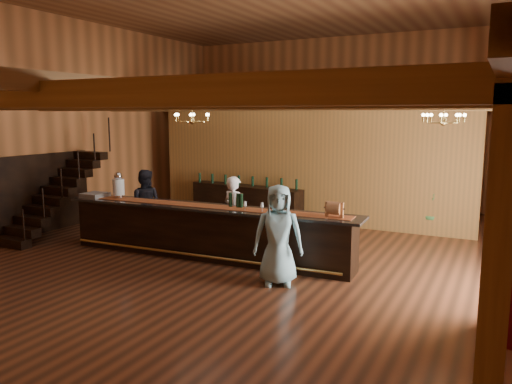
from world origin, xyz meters
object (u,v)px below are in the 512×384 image
at_px(raffle_drum, 334,208).
at_px(backbar_shelf, 246,203).
at_px(guest, 278,235).
at_px(beverage_dispenser, 119,186).
at_px(staff_second, 145,204).
at_px(bartender, 234,214).
at_px(floor_plant, 434,212).
at_px(chandelier_right, 443,118).
at_px(chandelier_left, 192,117).
at_px(tasting_bar, 207,232).

height_order(raffle_drum, backbar_shelf, raffle_drum).
bearing_deg(guest, backbar_shelf, 99.95).
distance_m(beverage_dispenser, staff_second, 0.95).
height_order(bartender, guest, guest).
bearing_deg(backbar_shelf, staff_second, -103.09).
height_order(raffle_drum, floor_plant, raffle_drum).
xyz_separation_m(raffle_drum, floor_plant, (1.22, 4.26, -0.71)).
distance_m(chandelier_right, bartender, 4.73).
bearing_deg(raffle_drum, guest, -127.82).
relative_size(chandelier_right, guest, 0.45).
distance_m(beverage_dispenser, guest, 4.41).
relative_size(chandelier_left, floor_plant, 0.71).
bearing_deg(floor_plant, staff_second, -149.40).
bearing_deg(tasting_bar, floor_plant, 44.72).
relative_size(tasting_bar, chandelier_right, 8.27).
bearing_deg(guest, staff_second, 135.92).
distance_m(chandelier_right, floor_plant, 3.47).
relative_size(raffle_drum, bartender, 0.21).
relative_size(bartender, floor_plant, 1.48).
relative_size(staff_second, guest, 0.94).
bearing_deg(chandelier_left, staff_second, 170.67).
bearing_deg(chandelier_right, guest, -131.08).
relative_size(chandelier_left, guest, 0.45).
bearing_deg(bartender, guest, 157.00).
bearing_deg(beverage_dispenser, chandelier_left, 16.59).
relative_size(raffle_drum, floor_plant, 0.30).
distance_m(tasting_bar, staff_second, 2.33).
bearing_deg(tasting_bar, beverage_dispenser, 178.66).
bearing_deg(beverage_dispenser, tasting_bar, 1.62).
height_order(raffle_drum, guest, guest).
height_order(tasting_bar, chandelier_right, chandelier_right).
bearing_deg(bartender, staff_second, 19.94).
bearing_deg(tasting_bar, guest, -25.31).
bearing_deg(beverage_dispenser, guest, -10.06).
relative_size(tasting_bar, floor_plant, 5.91).
bearing_deg(chandelier_left, tasting_bar, -36.15).
distance_m(beverage_dispenser, bartender, 2.73).
bearing_deg(staff_second, chandelier_right, 166.89).
height_order(backbar_shelf, floor_plant, floor_plant).
height_order(chandelier_left, floor_plant, chandelier_left).
height_order(raffle_drum, chandelier_right, chandelier_right).
bearing_deg(staff_second, tasting_bar, 139.40).
height_order(staff_second, guest, guest).
bearing_deg(chandelier_left, chandelier_right, 15.72).
distance_m(bartender, staff_second, 2.45).
xyz_separation_m(bartender, staff_second, (-2.45, -0.05, 0.01)).
xyz_separation_m(raffle_drum, backbar_shelf, (-3.79, 3.62, -0.78)).
relative_size(chandelier_right, staff_second, 0.48).
bearing_deg(chandelier_right, raffle_drum, -132.68).
distance_m(guest, floor_plant, 5.54).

